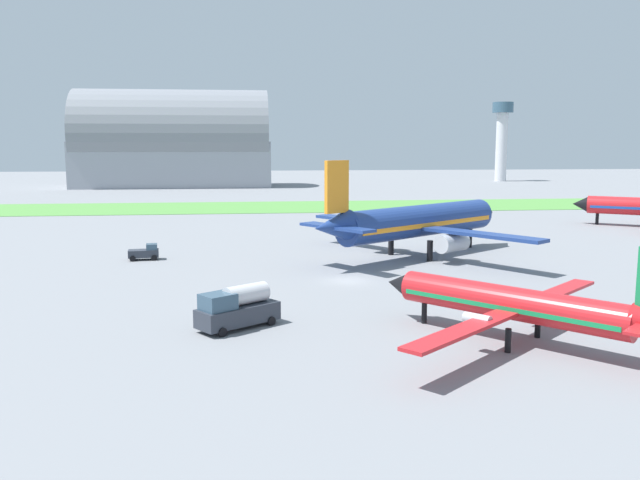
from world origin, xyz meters
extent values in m
plane|color=gray|center=(0.00, 0.00, 0.00)|extent=(600.00, 600.00, 0.00)
cube|color=#549342|center=(0.00, 82.43, 0.04)|extent=(360.00, 28.00, 0.08)
cone|color=black|center=(49.33, 44.28, 3.51)|extent=(4.04, 4.09, 3.03)
cylinder|color=black|center=(51.63, 42.66, 0.98)|extent=(0.56, 0.56, 1.97)
cylinder|color=red|center=(7.98, -22.15, 2.83)|extent=(12.85, 14.39, 2.36)
cone|color=black|center=(1.83, -15.01, 2.83)|extent=(3.29, 3.29, 2.31)
cube|color=#198C4C|center=(7.98, -22.15, 2.65)|extent=(12.27, 13.70, 0.33)
cube|color=red|center=(3.38, -26.74, 2.41)|extent=(10.89, 9.70, 0.24)
cube|color=red|center=(13.20, -18.28, 2.41)|extent=(10.89, 9.70, 0.24)
cylinder|color=#B7BABF|center=(4.72, -24.72, 2.41)|extent=(1.80, 1.92, 0.75)
cylinder|color=#B7BABF|center=(11.00, -19.31, 2.41)|extent=(1.80, 1.92, 0.75)
cylinder|color=black|center=(3.37, -16.80, 0.82)|extent=(0.42, 0.42, 1.65)
cylinder|color=black|center=(6.98, -24.57, 0.82)|extent=(0.42, 0.42, 1.65)
cylinder|color=black|center=(10.52, -21.52, 0.82)|extent=(0.42, 0.42, 1.65)
cylinder|color=navy|center=(11.36, 13.80, 4.51)|extent=(23.46, 18.33, 3.97)
cone|color=black|center=(23.11, 22.19, 4.51)|extent=(5.20, 5.26, 3.89)
cone|color=navy|center=(-0.98, 5.00, 5.01)|extent=(6.19, 5.84, 3.57)
cube|color=orange|center=(11.36, 13.80, 4.21)|extent=(22.33, 17.55, 0.56)
cube|color=navy|center=(5.74, 20.43, 3.82)|extent=(12.12, 15.57, 0.40)
cube|color=navy|center=(15.80, 6.33, 3.82)|extent=(12.12, 15.57, 0.40)
cylinder|color=#B7BABF|center=(7.55, 17.90, 2.40)|extent=(4.79, 4.29, 2.18)
cylinder|color=#B7BABF|center=(13.99, 8.87, 2.40)|extent=(4.79, 4.29, 2.18)
cube|color=orange|center=(-0.40, 5.42, 9.38)|extent=(2.92, 2.27, 5.78)
cube|color=navy|center=(-1.86, 7.47, 4.91)|extent=(4.70, 5.37, 0.32)
cube|color=navy|center=(1.07, 3.36, 4.91)|extent=(4.70, 5.37, 0.32)
cylinder|color=black|center=(20.17, 20.09, 1.26)|extent=(0.71, 0.71, 2.53)
cylinder|color=black|center=(8.08, 15.29, 1.26)|extent=(0.71, 0.71, 2.53)
cylinder|color=black|center=(11.70, 10.21, 1.26)|extent=(0.71, 0.71, 2.53)
cube|color=#2D333D|center=(-22.84, 15.25, 0.80)|extent=(3.78, 2.20, 0.90)
cube|color=#334C60|center=(-21.84, 15.37, 1.60)|extent=(1.46, 1.65, 0.70)
cylinder|color=black|center=(-21.69, 16.29, 0.35)|extent=(0.72, 0.33, 0.70)
cylinder|color=black|center=(-21.48, 14.50, 0.35)|extent=(0.72, 0.33, 0.70)
cylinder|color=black|center=(-24.20, 16.00, 0.35)|extent=(0.72, 0.33, 0.70)
cylinder|color=black|center=(-23.99, 14.21, 0.35)|extent=(0.72, 0.33, 0.70)
cube|color=#2D333D|center=(-11.16, -16.36, 1.05)|extent=(6.67, 5.76, 1.40)
cylinder|color=silver|center=(-10.53, -15.90, 2.52)|extent=(3.80, 3.34, 1.54)
cube|color=#334C60|center=(-12.63, -17.43, 2.35)|extent=(3.08, 3.01, 1.20)
cylinder|color=black|center=(-12.30, -18.67, 0.35)|extent=(0.71, 0.61, 0.70)
cylinder|color=black|center=(-13.71, -16.73, 0.35)|extent=(0.71, 0.61, 0.70)
cylinder|color=black|center=(-8.62, -16.00, 0.35)|extent=(0.71, 0.61, 0.70)
cylinder|color=black|center=(-10.03, -14.06, 0.35)|extent=(0.71, 0.61, 0.70)
cube|color=#9399A3|center=(-33.57, 161.94, 7.56)|extent=(64.57, 26.72, 15.12)
cylinder|color=gray|center=(-33.57, 161.94, 17.79)|extent=(63.28, 29.39, 29.39)
cylinder|color=silver|center=(90.21, 181.61, 13.24)|extent=(4.40, 4.40, 26.47)
cylinder|color=#38566B|center=(90.21, 181.61, 28.47)|extent=(8.00, 8.00, 4.00)
camera|label=1|loc=(-10.66, -65.29, 13.87)|focal=36.58mm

